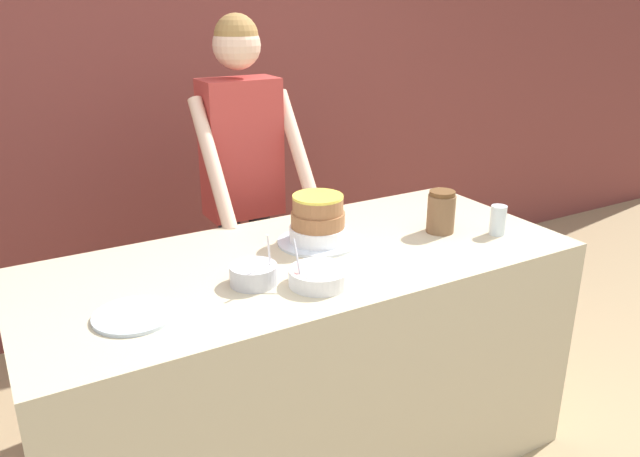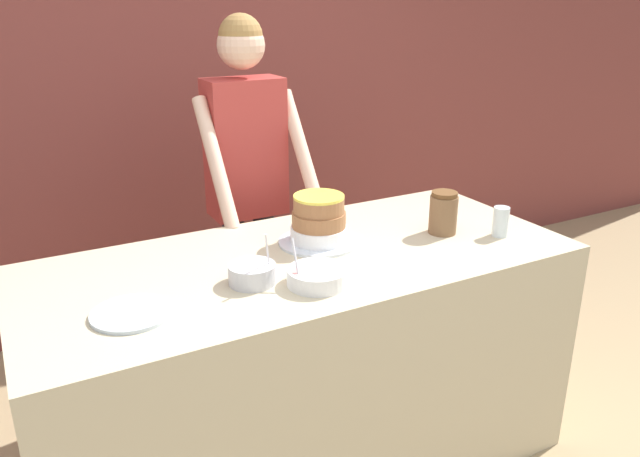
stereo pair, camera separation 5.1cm
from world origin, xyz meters
The scene contains 9 objects.
wall_back centered at (0.00, 1.99, 1.30)m, with size 10.00×0.05×2.60m.
counter centered at (0.00, 0.43, 0.46)m, with size 2.00×0.87×0.92m.
person_baker centered at (0.09, 1.18, 1.08)m, with size 0.47×0.47×1.74m.
cake centered at (0.11, 0.52, 1.00)m, with size 0.31×0.31×0.19m.
frosting_bowl_pink centered at (-0.07, 0.20, 0.95)m, with size 0.20×0.20×0.16m.
frosting_bowl_white centered at (-0.25, 0.31, 0.95)m, with size 0.16×0.16×0.19m.
drinking_glass centered at (0.77, 0.25, 0.97)m, with size 0.06×0.06×0.12m.
ceramic_plate centered at (-0.65, 0.28, 0.92)m, with size 0.24×0.24×0.01m.
stoneware_jar centered at (0.60, 0.38, 1.00)m, with size 0.11×0.11×0.17m.
Camera 1 is at (-0.99, -1.40, 1.80)m, focal length 35.00 mm.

